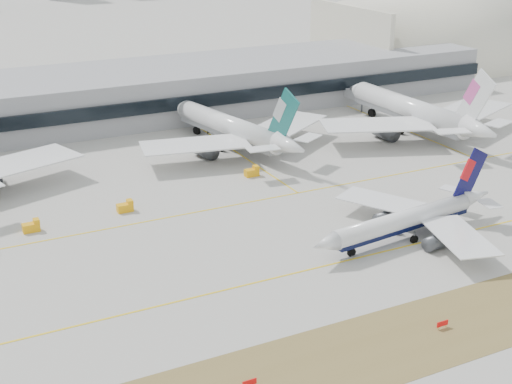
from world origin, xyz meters
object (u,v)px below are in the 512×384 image
taxiing_airliner (409,220)px  widebody_cathay (234,129)px  terminal (92,97)px  hangar (433,66)px  widebody_china_air (415,112)px

taxiing_airliner → widebody_cathay: size_ratio=0.80×
widebody_cathay → terminal: widebody_cathay is taller
widebody_cathay → taxiing_airliner: bearing=175.0°
terminal → hangar: bearing=7.4°
taxiing_airliner → widebody_cathay: bearing=-90.7°
taxiing_airliner → terminal: bearing=-80.2°
taxiing_airliner → terminal: size_ratio=0.17×
widebody_cathay → terminal: bearing=18.9°
taxiing_airliner → hangar: (119.32, 136.65, -3.82)m
widebody_china_air → terminal: bearing=54.4°
taxiing_airliner → widebody_china_air: (47.81, 59.26, 2.57)m
taxiing_airliner → hangar: hangar is taller
taxiing_airliner → hangar: size_ratio=0.54×
widebody_china_air → terminal: size_ratio=0.25×
widebody_cathay → widebody_china_air: (55.40, -9.78, 0.65)m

